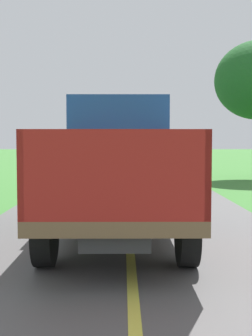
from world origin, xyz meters
TOP-DOWN VIEW (x-y plane):
  - banana_truck_near at (-0.24, 11.13)m, footprint 2.38×5.82m
  - banana_truck_far at (0.07, 22.26)m, footprint 2.38×5.81m

SIDE VIEW (x-z plane):
  - banana_truck_far at x=0.07m, z-range 0.07..2.87m
  - banana_truck_near at x=-0.24m, z-range 0.08..2.88m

